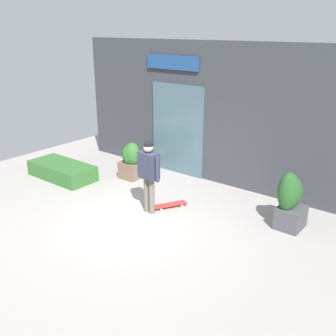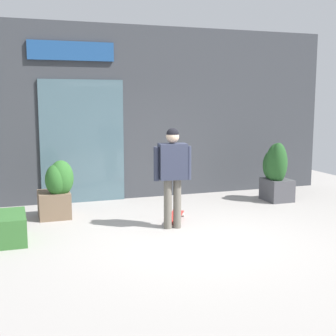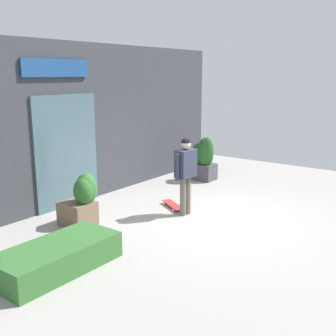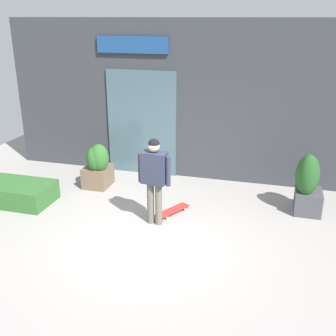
# 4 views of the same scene
# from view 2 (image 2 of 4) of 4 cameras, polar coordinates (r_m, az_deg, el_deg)

# --- Properties ---
(ground_plane) EXTENTS (12.00, 12.00, 0.00)m
(ground_plane) POSITION_cam_2_polar(r_m,az_deg,el_deg) (7.22, 2.48, -8.46)
(ground_plane) COLOR #9E9993
(building_facade) EXTENTS (8.87, 0.31, 3.62)m
(building_facade) POSITION_cam_2_polar(r_m,az_deg,el_deg) (9.86, -4.34, 6.70)
(building_facade) COLOR #383A3F
(building_facade) RESTS_ON ground_plane
(skateboarder) EXTENTS (0.62, 0.30, 1.65)m
(skateboarder) POSITION_cam_2_polar(r_m,az_deg,el_deg) (7.46, 0.57, 0.05)
(skateboarder) COLOR #666056
(skateboarder) RESTS_ON ground_plane
(skateboard) EXTENTS (0.57, 0.80, 0.08)m
(skateboard) POSITION_cam_2_polar(r_m,az_deg,el_deg) (8.16, 0.86, -6.00)
(skateboard) COLOR red
(skateboard) RESTS_ON ground_plane
(planter_box_left) EXTENTS (0.62, 0.67, 1.04)m
(planter_box_left) POSITION_cam_2_polar(r_m,az_deg,el_deg) (8.42, -13.58, -2.71)
(planter_box_left) COLOR brown
(planter_box_left) RESTS_ON ground_plane
(planter_box_right) EXTENTS (0.55, 0.67, 1.23)m
(planter_box_right) POSITION_cam_2_polar(r_m,az_deg,el_deg) (9.79, 13.22, -0.33)
(planter_box_right) COLOR #47474C
(planter_box_right) RESTS_ON ground_plane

